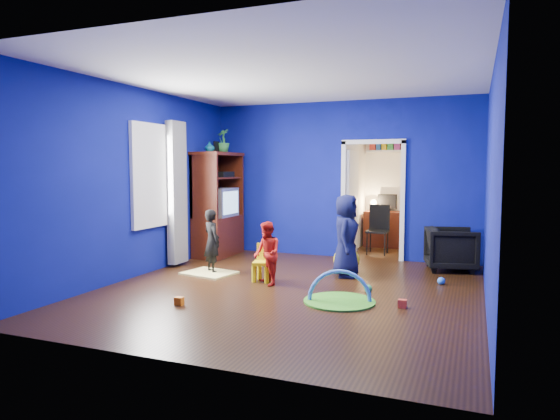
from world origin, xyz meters
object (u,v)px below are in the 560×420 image
at_px(study_desk, 386,229).
at_px(kid_chair, 263,264).
at_px(vase, 210,147).
at_px(crt_tv, 220,202).
at_px(folding_chair, 378,230).
at_px(toddler_red, 267,253).
at_px(armchair, 451,249).
at_px(child_navy, 346,236).
at_px(play_mat, 339,301).
at_px(child_black, 212,241).
at_px(hopper_ball, 346,260).
at_px(tv_armoire, 218,204).

bearing_deg(study_desk, kid_chair, -106.41).
distance_m(vase, crt_tv, 1.08).
bearing_deg(folding_chair, toddler_red, -107.64).
height_order(armchair, child_navy, child_navy).
bearing_deg(crt_tv, play_mat, -38.99).
distance_m(vase, study_desk, 4.13).
height_order(kid_chair, study_desk, study_desk).
relative_size(armchair, child_black, 0.76).
bearing_deg(armchair, toddler_red, 117.63).
distance_m(hopper_ball, study_desk, 2.91).
distance_m(armchair, hopper_ball, 1.76).
bearing_deg(kid_chair, tv_armoire, 121.24).
bearing_deg(crt_tv, child_black, -66.53).
height_order(kid_chair, play_mat, kid_chair).
xyz_separation_m(tv_armoire, hopper_ball, (2.67, -0.68, -0.77)).
relative_size(vase, hopper_ball, 0.44).
relative_size(child_navy, hopper_ball, 3.03).
xyz_separation_m(child_navy, folding_chair, (0.08, 2.20, -0.17)).
bearing_deg(crt_tv, child_navy, -19.19).
distance_m(vase, hopper_ball, 3.26).
relative_size(crt_tv, folding_chair, 0.76).
height_order(armchair, study_desk, study_desk).
bearing_deg(crt_tv, study_desk, 38.88).
relative_size(child_navy, play_mat, 1.42).
height_order(child_black, folding_chair, child_black).
height_order(child_black, child_navy, child_navy).
height_order(vase, kid_chair, vase).
bearing_deg(child_navy, crt_tv, 67.14).
bearing_deg(hopper_ball, study_desk, 87.36).
bearing_deg(toddler_red, kid_chair, 173.96).
bearing_deg(vase, hopper_ball, -8.14).
distance_m(crt_tv, study_desk, 3.60).
bearing_deg(child_navy, kid_chair, 121.36).
bearing_deg(play_mat, study_desk, 92.48).
bearing_deg(vase, play_mat, -34.94).
bearing_deg(play_mat, tv_armoire, 141.39).
bearing_deg(tv_armoire, folding_chair, 24.32).
relative_size(child_navy, kid_chair, 2.54).
relative_size(armchair, child_navy, 0.61).
distance_m(armchair, crt_tv, 4.22).
bearing_deg(crt_tv, armchair, 2.28).
height_order(play_mat, folding_chair, folding_chair).
bearing_deg(folding_chair, crt_tv, -155.37).
distance_m(child_navy, vase, 3.13).
relative_size(child_navy, folding_chair, 1.38).
relative_size(child_black, kid_chair, 2.03).
distance_m(child_navy, kid_chair, 1.36).
distance_m(tv_armoire, study_desk, 3.63).
distance_m(kid_chair, study_desk, 4.07).
height_order(tv_armoire, study_desk, tv_armoire).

